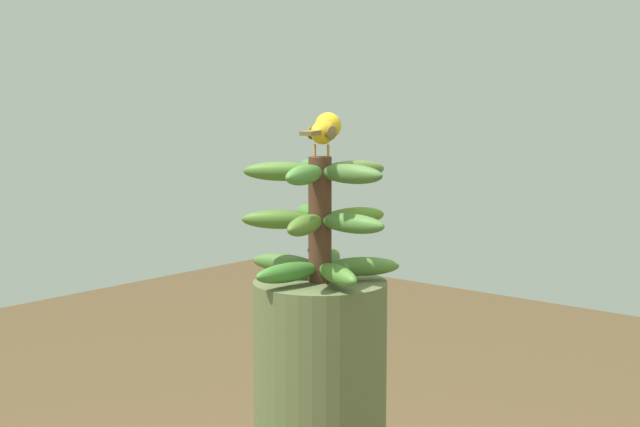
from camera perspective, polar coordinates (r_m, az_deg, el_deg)
The scene contains 2 objects.
banana_bunch at distance 1.86m, azimuth -0.00°, elevation -0.40°, with size 0.31×0.31×0.25m.
perched_bird at distance 1.86m, azimuth 0.27°, elevation 5.04°, with size 0.10×0.19×0.08m.
Camera 1 is at (1.19, -1.40, 1.34)m, focal length 53.51 mm.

